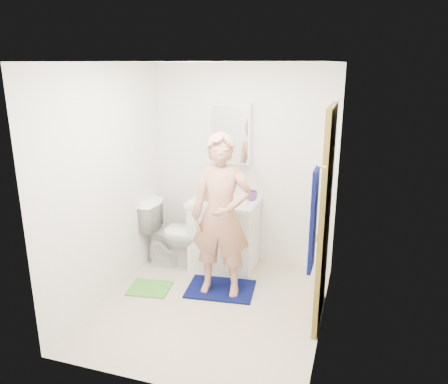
# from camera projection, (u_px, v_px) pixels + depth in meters

# --- Properties ---
(floor) EXTENTS (2.20, 2.40, 0.02)m
(floor) POSITION_uv_depth(u_px,v_px,m) (211.00, 307.00, 4.47)
(floor) COLOR beige
(floor) RESTS_ON ground
(ceiling) EXTENTS (2.20, 2.40, 0.02)m
(ceiling) POSITION_uv_depth(u_px,v_px,m) (209.00, 61.00, 3.78)
(ceiling) COLOR white
(ceiling) RESTS_ON ground
(wall_back) EXTENTS (2.20, 0.02, 2.40)m
(wall_back) POSITION_uv_depth(u_px,v_px,m) (244.00, 166.00, 5.23)
(wall_back) COLOR white
(wall_back) RESTS_ON ground
(wall_front) EXTENTS (2.20, 0.02, 2.40)m
(wall_front) POSITION_uv_depth(u_px,v_px,m) (152.00, 242.00, 3.02)
(wall_front) COLOR white
(wall_front) RESTS_ON ground
(wall_left) EXTENTS (0.02, 2.40, 2.40)m
(wall_left) POSITION_uv_depth(u_px,v_px,m) (108.00, 185.00, 4.45)
(wall_left) COLOR white
(wall_left) RESTS_ON ground
(wall_right) EXTENTS (0.02, 2.40, 2.40)m
(wall_right) POSITION_uv_depth(u_px,v_px,m) (330.00, 205.00, 3.80)
(wall_right) COLOR white
(wall_right) RESTS_ON ground
(vanity_cabinet) EXTENTS (0.75, 0.55, 0.80)m
(vanity_cabinet) POSITION_uv_depth(u_px,v_px,m) (224.00, 236.00, 5.23)
(vanity_cabinet) COLOR white
(vanity_cabinet) RESTS_ON floor
(countertop) EXTENTS (0.79, 0.59, 0.05)m
(countertop) POSITION_uv_depth(u_px,v_px,m) (224.00, 202.00, 5.11)
(countertop) COLOR white
(countertop) RESTS_ON vanity_cabinet
(sink_basin) EXTENTS (0.40, 0.40, 0.03)m
(sink_basin) POSITION_uv_depth(u_px,v_px,m) (224.00, 201.00, 5.11)
(sink_basin) COLOR white
(sink_basin) RESTS_ON countertop
(faucet) EXTENTS (0.03, 0.03, 0.12)m
(faucet) POSITION_uv_depth(u_px,v_px,m) (229.00, 191.00, 5.25)
(faucet) COLOR silver
(faucet) RESTS_ON countertop
(medicine_cabinet) EXTENTS (0.50, 0.12, 0.70)m
(medicine_cabinet) POSITION_uv_depth(u_px,v_px,m) (230.00, 133.00, 5.10)
(medicine_cabinet) COLOR white
(medicine_cabinet) RESTS_ON wall_back
(mirror_panel) EXTENTS (0.46, 0.01, 0.66)m
(mirror_panel) POSITION_uv_depth(u_px,v_px,m) (229.00, 134.00, 5.04)
(mirror_panel) COLOR white
(mirror_panel) RESTS_ON wall_back
(door) EXTENTS (0.05, 0.80, 2.05)m
(door) POSITION_uv_depth(u_px,v_px,m) (325.00, 218.00, 4.00)
(door) COLOR olive
(door) RESTS_ON ground
(door_knob) EXTENTS (0.07, 0.07, 0.07)m
(door_knob) POSITION_uv_depth(u_px,v_px,m) (316.00, 238.00, 3.74)
(door_knob) COLOR gold
(door_knob) RESTS_ON door
(towel) EXTENTS (0.03, 0.24, 0.80)m
(towel) POSITION_uv_depth(u_px,v_px,m) (313.00, 220.00, 3.29)
(towel) COLOR #080F4B
(towel) RESTS_ON wall_right
(towel_hook) EXTENTS (0.06, 0.02, 0.02)m
(towel_hook) POSITION_uv_depth(u_px,v_px,m) (322.00, 167.00, 3.16)
(towel_hook) COLOR silver
(towel_hook) RESTS_ON wall_right
(toilet) EXTENTS (0.83, 0.51, 0.81)m
(toilet) POSITION_uv_depth(u_px,v_px,m) (175.00, 234.00, 5.29)
(toilet) COLOR white
(toilet) RESTS_ON floor
(bath_mat) EXTENTS (0.78, 0.59, 0.02)m
(bath_mat) POSITION_uv_depth(u_px,v_px,m) (221.00, 289.00, 4.78)
(bath_mat) COLOR #080F4B
(bath_mat) RESTS_ON floor
(green_rug) EXTENTS (0.49, 0.43, 0.02)m
(green_rug) POSITION_uv_depth(u_px,v_px,m) (150.00, 288.00, 4.80)
(green_rug) COLOR #57A838
(green_rug) RESTS_ON floor
(soap_dispenser) EXTENTS (0.11, 0.11, 0.18)m
(soap_dispenser) POSITION_uv_depth(u_px,v_px,m) (203.00, 193.00, 5.07)
(soap_dispenser) COLOR #BA6457
(soap_dispenser) RESTS_ON countertop
(toothbrush_cup) EXTENTS (0.14, 0.14, 0.11)m
(toothbrush_cup) POSITION_uv_depth(u_px,v_px,m) (252.00, 195.00, 5.10)
(toothbrush_cup) COLOR #773F8B
(toothbrush_cup) RESTS_ON countertop
(man) EXTENTS (0.66, 0.46, 1.72)m
(man) POSITION_uv_depth(u_px,v_px,m) (221.00, 216.00, 4.48)
(man) COLOR tan
(man) RESTS_ON bath_mat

